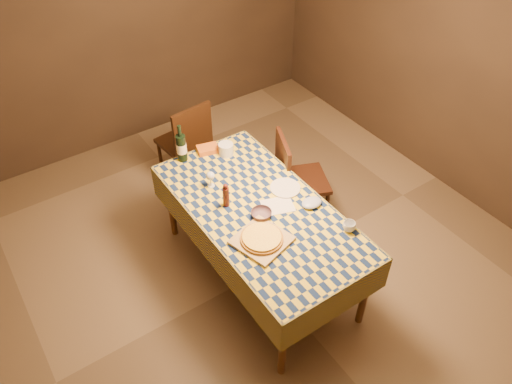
% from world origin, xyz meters
% --- Properties ---
extents(room, '(5.00, 5.10, 2.70)m').
position_xyz_m(room, '(0.00, 0.00, 1.35)').
color(room, brown).
rests_on(room, ground).
extents(dining_table, '(0.94, 1.84, 0.77)m').
position_xyz_m(dining_table, '(0.00, 0.00, 0.69)').
color(dining_table, brown).
rests_on(dining_table, ground).
extents(cutting_board, '(0.43, 0.43, 0.02)m').
position_xyz_m(cutting_board, '(-0.18, -0.28, 0.78)').
color(cutting_board, tan).
rests_on(cutting_board, dining_table).
extents(pizza, '(0.40, 0.40, 0.03)m').
position_xyz_m(pizza, '(-0.18, -0.28, 0.81)').
color(pizza, '#A0651A').
rests_on(pizza, cutting_board).
extents(pepper_mill, '(0.06, 0.06, 0.21)m').
position_xyz_m(pepper_mill, '(-0.19, 0.17, 0.87)').
color(pepper_mill, '#471610').
rests_on(pepper_mill, dining_table).
extents(bowl, '(0.20, 0.20, 0.05)m').
position_xyz_m(bowl, '(-0.04, -0.08, 0.79)').
color(bowl, '#58404A').
rests_on(bowl, dining_table).
extents(wine_glass, '(0.08, 0.08, 0.14)m').
position_xyz_m(wine_glass, '(-0.17, 0.43, 0.87)').
color(wine_glass, silver).
rests_on(wine_glass, dining_table).
extents(wine_bottle, '(0.11, 0.11, 0.34)m').
position_xyz_m(wine_bottle, '(-0.20, 0.86, 0.90)').
color(wine_bottle, black).
rests_on(wine_bottle, dining_table).
extents(deli_tub, '(0.14, 0.14, 0.11)m').
position_xyz_m(deli_tub, '(0.14, 0.71, 0.82)').
color(deli_tub, silver).
rests_on(deli_tub, dining_table).
extents(takeout_container, '(0.20, 0.16, 0.04)m').
position_xyz_m(takeout_container, '(0.04, 0.84, 0.79)').
color(takeout_container, '#C35E19').
rests_on(takeout_container, dining_table).
extents(white_plate, '(0.31, 0.31, 0.01)m').
position_xyz_m(white_plate, '(0.29, 0.07, 0.78)').
color(white_plate, silver).
rests_on(white_plate, dining_table).
extents(tumbler, '(0.11, 0.11, 0.07)m').
position_xyz_m(tumbler, '(0.40, -0.55, 0.81)').
color(tumbler, silver).
rests_on(tumbler, dining_table).
extents(flour_patch, '(0.28, 0.25, 0.00)m').
position_xyz_m(flour_patch, '(0.13, -0.05, 0.77)').
color(flour_patch, silver).
rests_on(flour_patch, dining_table).
extents(flour_bag, '(0.17, 0.13, 0.05)m').
position_xyz_m(flour_bag, '(0.35, -0.19, 0.79)').
color(flour_bag, '#9DA7C9').
rests_on(flour_bag, dining_table).
extents(chair_far, '(0.47, 0.47, 0.93)m').
position_xyz_m(chair_far, '(0.11, 1.40, 0.52)').
color(chair_far, black).
rests_on(chair_far, ground).
extents(chair_right, '(0.56, 0.55, 0.93)m').
position_xyz_m(chair_right, '(0.64, 0.38, 0.52)').
color(chair_right, black).
rests_on(chair_right, ground).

